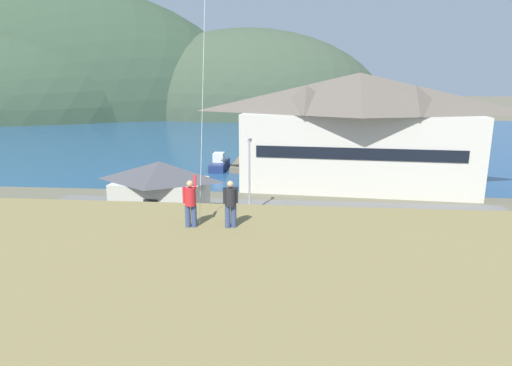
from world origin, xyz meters
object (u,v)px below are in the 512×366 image
(parked_car_back_row_left, at_px, (410,262))
(parked_car_lone_by_shed, at_px, (370,227))
(wharf_dock, at_px, (248,163))
(harbor_lodge, at_px, (357,128))
(moored_boat_outer_mooring, at_px, (276,158))
(person_kite_flyer, at_px, (190,202))
(storage_shed_near_lot, at_px, (161,189))
(storage_shed_waterside, at_px, (306,164))
(parked_car_front_row_silver, at_px, (59,246))
(parked_car_mid_row_center, at_px, (66,214))
(moored_boat_wharfside, at_px, (219,164))
(parking_light_pole, at_px, (249,171))
(parked_car_front_row_red, at_px, (254,221))
(person_companion, at_px, (231,203))

(parked_car_back_row_left, bearing_deg, parked_car_lone_by_shed, 102.00)
(wharf_dock, xyz_separation_m, parked_car_lone_by_shed, (11.44, -26.55, 0.71))
(harbor_lodge, distance_m, moored_boat_outer_mooring, 16.17)
(moored_boat_outer_mooring, xyz_separation_m, parked_car_back_row_left, (9.00, -34.10, 0.34))
(person_kite_flyer, bearing_deg, parked_car_lone_by_shed, 57.66)
(harbor_lodge, xyz_separation_m, storage_shed_near_lot, (-16.74, -12.17, -3.72))
(parked_car_back_row_left, xyz_separation_m, parked_car_lone_by_shed, (-1.24, 5.83, 0.00))
(parked_car_back_row_left, bearing_deg, storage_shed_waterside, 103.84)
(parked_car_front_row_silver, distance_m, parked_car_mid_row_center, 6.94)
(storage_shed_waterside, xyz_separation_m, parked_car_mid_row_center, (-18.25, -14.95, -1.30))
(storage_shed_waterside, relative_size, parked_car_back_row_left, 1.29)
(storage_shed_waterside, bearing_deg, moored_boat_wharfside, 143.61)
(harbor_lodge, xyz_separation_m, parked_car_front_row_silver, (-20.34, -21.13, -5.09))
(wharf_dock, height_order, moored_boat_wharfside, moored_boat_wharfside)
(storage_shed_waterside, bearing_deg, moored_boat_outer_mooring, 106.41)
(parked_car_back_row_left, relative_size, parking_light_pole, 0.69)
(parked_car_front_row_silver, xyz_separation_m, parked_car_front_row_red, (11.33, 5.85, 0.00))
(harbor_lodge, bearing_deg, wharf_dock, 138.97)
(wharf_dock, xyz_separation_m, person_companion, (3.95, -40.59, 6.22))
(parking_light_pole, bearing_deg, parked_car_back_row_left, -47.52)
(harbor_lodge, distance_m, parked_car_front_row_silver, 29.77)
(person_companion, bearing_deg, parked_car_back_row_left, 43.29)
(parking_light_pole, bearing_deg, parked_car_lone_by_shed, -30.50)
(parked_car_lone_by_shed, bearing_deg, parked_car_back_row_left, -78.00)
(parked_car_front_row_red, bearing_deg, wharf_dock, 97.35)
(person_kite_flyer, xyz_separation_m, person_companion, (1.45, 0.08, -0.02))
(moored_boat_outer_mooring, xyz_separation_m, parking_light_pole, (-1.13, -23.04, 2.99))
(storage_shed_near_lot, height_order, parked_car_mid_row_center, storage_shed_near_lot)
(parked_car_lone_by_shed, height_order, person_companion, person_companion)
(harbor_lodge, xyz_separation_m, parked_car_mid_row_center, (-23.30, -14.85, -5.09))
(parked_car_back_row_left, distance_m, parked_car_lone_by_shed, 5.96)
(parked_car_mid_row_center, bearing_deg, person_kite_flyer, -48.27)
(harbor_lodge, relative_size, parking_light_pole, 3.99)
(parked_car_mid_row_center, distance_m, parking_light_pole, 14.39)
(parking_light_pole, bearing_deg, parked_car_front_row_red, -80.27)
(moored_boat_outer_mooring, bearing_deg, storage_shed_waterside, -73.59)
(moored_boat_wharfside, distance_m, parking_light_pole, 19.53)
(moored_boat_outer_mooring, bearing_deg, wharf_dock, -154.74)
(parked_car_mid_row_center, bearing_deg, storage_shed_near_lot, 22.22)
(person_companion, bearing_deg, parked_car_front_row_red, 92.32)
(person_kite_flyer, bearing_deg, moored_boat_outer_mooring, 88.41)
(moored_boat_wharfside, xyz_separation_m, person_kite_flyer, (5.72, -37.78, 5.86))
(moored_boat_outer_mooring, height_order, parked_car_front_row_red, moored_boat_outer_mooring)
(parked_car_lone_by_shed, relative_size, parked_car_mid_row_center, 1.00)
(harbor_lodge, relative_size, parked_car_front_row_red, 5.75)
(person_kite_flyer, bearing_deg, harbor_lodge, 71.72)
(storage_shed_near_lot, bearing_deg, moored_boat_wharfside, 86.74)
(storage_shed_near_lot, distance_m, moored_boat_wharfside, 20.15)
(storage_shed_near_lot, relative_size, parked_car_lone_by_shed, 1.77)
(harbor_lodge, height_order, parked_car_mid_row_center, harbor_lodge)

